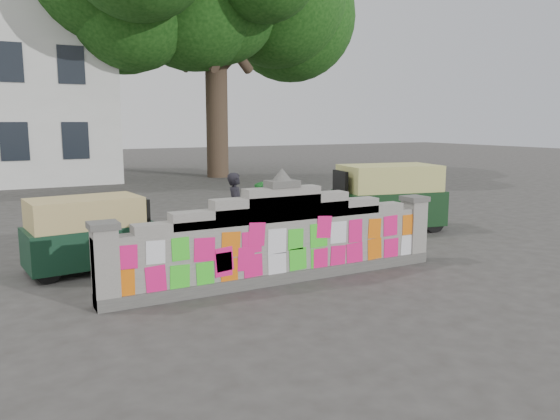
{
  "coord_description": "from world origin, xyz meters",
  "views": [
    {
      "loc": [
        -4.47,
        -8.24,
        2.8
      ],
      "look_at": [
        0.5,
        1.0,
        1.1
      ],
      "focal_mm": 35.0,
      "sensor_mm": 36.0,
      "label": 1
    }
  ],
  "objects_px": {
    "rickshaw_left": "(90,233)",
    "cyclist_bike": "(236,234)",
    "cyclist_rider": "(236,219)",
    "rickshaw_right": "(386,197)",
    "pedestrian": "(263,217)"
  },
  "relations": [
    {
      "from": "cyclist_bike",
      "to": "rickshaw_right",
      "type": "height_order",
      "value": "rickshaw_right"
    },
    {
      "from": "cyclist_bike",
      "to": "pedestrian",
      "type": "height_order",
      "value": "pedestrian"
    },
    {
      "from": "pedestrian",
      "to": "rickshaw_left",
      "type": "bearing_deg",
      "value": -105.97
    },
    {
      "from": "cyclist_rider",
      "to": "cyclist_bike",
      "type": "bearing_deg",
      "value": 0.0
    },
    {
      "from": "cyclist_rider",
      "to": "rickshaw_right",
      "type": "height_order",
      "value": "rickshaw_right"
    },
    {
      "from": "rickshaw_left",
      "to": "cyclist_bike",
      "type": "bearing_deg",
      "value": -8.6
    },
    {
      "from": "cyclist_rider",
      "to": "pedestrian",
      "type": "xyz_separation_m",
      "value": [
        0.63,
        0.0,
        0.01
      ]
    },
    {
      "from": "cyclist_bike",
      "to": "cyclist_rider",
      "type": "height_order",
      "value": "cyclist_rider"
    },
    {
      "from": "cyclist_rider",
      "to": "rickshaw_right",
      "type": "distance_m",
      "value": 4.48
    },
    {
      "from": "cyclist_bike",
      "to": "cyclist_rider",
      "type": "xyz_separation_m",
      "value": [
        0.0,
        0.0,
        0.31
      ]
    },
    {
      "from": "pedestrian",
      "to": "rickshaw_left",
      "type": "height_order",
      "value": "pedestrian"
    },
    {
      "from": "rickshaw_right",
      "to": "pedestrian",
      "type": "bearing_deg",
      "value": 18.15
    },
    {
      "from": "cyclist_bike",
      "to": "rickshaw_right",
      "type": "xyz_separation_m",
      "value": [
        4.45,
        0.51,
        0.44
      ]
    },
    {
      "from": "cyclist_bike",
      "to": "pedestrian",
      "type": "distance_m",
      "value": 0.71
    },
    {
      "from": "cyclist_bike",
      "to": "rickshaw_left",
      "type": "height_order",
      "value": "rickshaw_left"
    }
  ]
}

